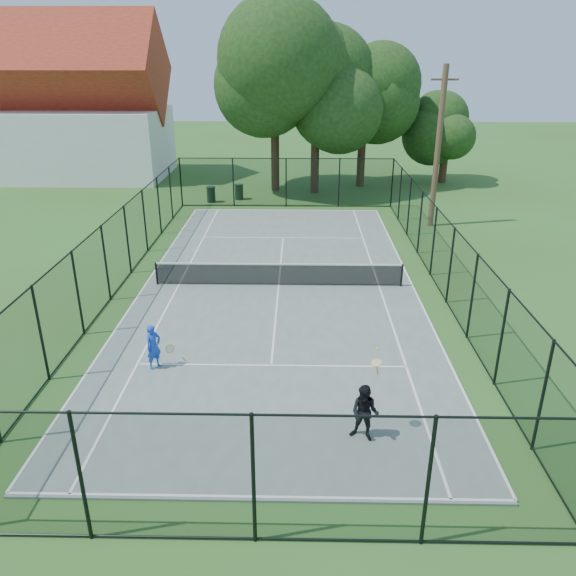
{
  "coord_description": "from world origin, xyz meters",
  "views": [
    {
      "loc": [
        0.81,
        -21.24,
        8.87
      ],
      "look_at": [
        0.44,
        -3.0,
        1.2
      ],
      "focal_mm": 35.0,
      "sensor_mm": 36.0,
      "label": 1
    }
  ],
  "objects_px": {
    "utility_pole": "(438,148)",
    "player_black": "(365,413)",
    "player_blue": "(154,347)",
    "trash_bin_right": "(239,192)",
    "trash_bin_left": "(211,194)",
    "tennis_net": "(279,273)"
  },
  "relations": [
    {
      "from": "tennis_net",
      "to": "player_blue",
      "type": "relative_size",
      "value": 7.21
    },
    {
      "from": "tennis_net",
      "to": "trash_bin_right",
      "type": "distance_m",
      "value": 15.12
    },
    {
      "from": "trash_bin_left",
      "to": "player_blue",
      "type": "bearing_deg",
      "value": -86.32
    },
    {
      "from": "player_blue",
      "to": "player_black",
      "type": "distance_m",
      "value": 6.8
    },
    {
      "from": "player_blue",
      "to": "player_black",
      "type": "xyz_separation_m",
      "value": [
        5.95,
        -3.29,
        0.05
      ]
    },
    {
      "from": "trash_bin_right",
      "to": "player_blue",
      "type": "bearing_deg",
      "value": -91.04
    },
    {
      "from": "player_black",
      "to": "tennis_net",
      "type": "bearing_deg",
      "value": 103.95
    },
    {
      "from": "trash_bin_left",
      "to": "trash_bin_right",
      "type": "height_order",
      "value": "trash_bin_left"
    },
    {
      "from": "player_blue",
      "to": "tennis_net",
      "type": "bearing_deg",
      "value": 61.9
    },
    {
      "from": "utility_pole",
      "to": "player_blue",
      "type": "xyz_separation_m",
      "value": [
        -11.61,
        -15.56,
        -3.49
      ]
    },
    {
      "from": "player_blue",
      "to": "utility_pole",
      "type": "bearing_deg",
      "value": 53.27
    },
    {
      "from": "tennis_net",
      "to": "trash_bin_left",
      "type": "height_order",
      "value": "tennis_net"
    },
    {
      "from": "utility_pole",
      "to": "player_black",
      "type": "distance_m",
      "value": 19.98
    },
    {
      "from": "tennis_net",
      "to": "player_black",
      "type": "height_order",
      "value": "player_black"
    },
    {
      "from": "tennis_net",
      "to": "utility_pole",
      "type": "height_order",
      "value": "utility_pole"
    },
    {
      "from": "trash_bin_left",
      "to": "player_black",
      "type": "relative_size",
      "value": 0.45
    },
    {
      "from": "tennis_net",
      "to": "player_black",
      "type": "bearing_deg",
      "value": -76.05
    },
    {
      "from": "trash_bin_right",
      "to": "utility_pole",
      "type": "height_order",
      "value": "utility_pole"
    },
    {
      "from": "trash_bin_right",
      "to": "player_black",
      "type": "xyz_separation_m",
      "value": [
        5.56,
        -24.64,
        0.31
      ]
    },
    {
      "from": "utility_pole",
      "to": "player_black",
      "type": "height_order",
      "value": "utility_pole"
    },
    {
      "from": "utility_pole",
      "to": "player_black",
      "type": "bearing_deg",
      "value": -106.71
    },
    {
      "from": "tennis_net",
      "to": "trash_bin_right",
      "type": "relative_size",
      "value": 10.18
    }
  ]
}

